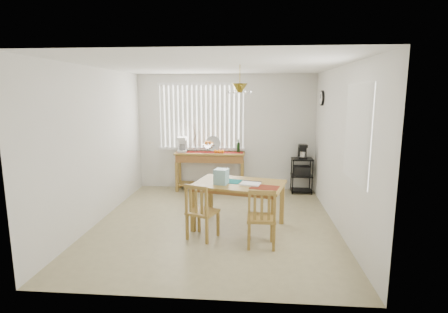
# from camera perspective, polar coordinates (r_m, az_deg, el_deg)

# --- Properties ---
(ground) EXTENTS (4.00, 4.50, 0.01)m
(ground) POSITION_cam_1_polar(r_m,az_deg,el_deg) (6.05, -1.39, -10.80)
(ground) COLOR tan
(room_shell) EXTENTS (4.20, 4.70, 2.70)m
(room_shell) POSITION_cam_1_polar(r_m,az_deg,el_deg) (5.68, -1.42, 5.43)
(room_shell) COLOR silver
(room_shell) RESTS_ON ground
(sideboard) EXTENTS (1.55, 0.44, 0.87)m
(sideboard) POSITION_cam_1_polar(r_m,az_deg,el_deg) (7.83, -2.24, -0.90)
(sideboard) COLOR olive
(sideboard) RESTS_ON ground
(sideboard_items) EXTENTS (1.48, 0.37, 0.67)m
(sideboard_items) POSITION_cam_1_polar(r_m,az_deg,el_deg) (7.82, -4.16, 1.69)
(sideboard_items) COLOR maroon
(sideboard_items) RESTS_ON sideboard
(wire_cart) EXTENTS (0.45, 0.36, 0.77)m
(wire_cart) POSITION_cam_1_polar(r_m,az_deg,el_deg) (7.88, 12.57, -2.51)
(wire_cart) COLOR black
(wire_cart) RESTS_ON ground
(cart_items) EXTENTS (0.18, 0.22, 0.32)m
(cart_items) POSITION_cam_1_polar(r_m,az_deg,el_deg) (7.80, 12.69, 0.74)
(cart_items) COLOR black
(cart_items) RESTS_ON wire_cart
(dining_table) EXTENTS (1.58, 1.21, 0.75)m
(dining_table) POSITION_cam_1_polar(r_m,az_deg,el_deg) (5.66, 2.46, -5.17)
(dining_table) COLOR olive
(dining_table) RESTS_ON ground
(table_items) EXTENTS (1.06, 0.74, 0.24)m
(table_items) POSITION_cam_1_polar(r_m,az_deg,el_deg) (5.54, 0.77, -3.61)
(table_items) COLOR #12696A
(table_items) RESTS_ON dining_table
(chair_left) EXTENTS (0.52, 0.52, 0.86)m
(chair_left) POSITION_cam_1_polar(r_m,az_deg,el_deg) (5.30, -3.73, -9.00)
(chair_left) COLOR olive
(chair_left) RESTS_ON ground
(chair_right) EXTENTS (0.41, 0.41, 0.87)m
(chair_right) POSITION_cam_1_polar(r_m,az_deg,el_deg) (5.05, 6.14, -9.97)
(chair_right) COLOR olive
(chair_right) RESTS_ON ground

